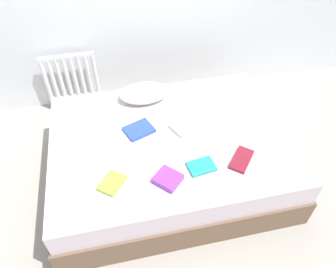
{
  "coord_description": "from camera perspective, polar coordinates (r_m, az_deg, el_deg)",
  "views": [
    {
      "loc": [
        -0.41,
        -1.83,
        2.38
      ],
      "look_at": [
        0.0,
        0.05,
        0.48
      ],
      "focal_mm": 34.07,
      "sensor_mm": 36.0,
      "label": 1
    }
  ],
  "objects": [
    {
      "name": "ground_plane",
      "position": [
        3.03,
        0.2,
        -7.12
      ],
      "size": [
        8.0,
        8.0,
        0.0
      ],
      "primitive_type": "plane",
      "color": "#9E998E"
    },
    {
      "name": "bed",
      "position": [
        2.84,
        0.22,
        -4.03
      ],
      "size": [
        2.0,
        1.5,
        0.5
      ],
      "color": "brown",
      "rests_on": "ground"
    },
    {
      "name": "radiator",
      "position": [
        3.64,
        -16.96,
        9.65
      ],
      "size": [
        0.57,
        0.04,
        0.54
      ],
      "color": "white",
      "rests_on": "ground"
    },
    {
      "name": "pillow",
      "position": [
        3.0,
        -4.33,
        7.33
      ],
      "size": [
        0.46,
        0.29,
        0.14
      ],
      "primitive_type": "ellipsoid",
      "color": "white",
      "rests_on": "bed"
    },
    {
      "name": "textbook_lime",
      "position": [
        2.36,
        -9.99,
        -8.65
      ],
      "size": [
        0.23,
        0.24,
        0.03
      ],
      "primitive_type": "cube",
      "rotation": [
        0.0,
        0.0,
        0.9
      ],
      "color": "#8CC638",
      "rests_on": "bed"
    },
    {
      "name": "textbook_white",
      "position": [
        2.72,
        2.72,
        1.31
      ],
      "size": [
        0.24,
        0.25,
        0.04
      ],
      "primitive_type": "cube",
      "rotation": [
        0.0,
        0.0,
        0.44
      ],
      "color": "white",
      "rests_on": "bed"
    },
    {
      "name": "textbook_purple",
      "position": [
        2.33,
        -0.02,
        -8.03
      ],
      "size": [
        0.24,
        0.24,
        0.05
      ],
      "primitive_type": "cube",
      "rotation": [
        0.0,
        0.0,
        -0.81
      ],
      "color": "purple",
      "rests_on": "bed"
    },
    {
      "name": "textbook_blue",
      "position": [
        2.7,
        -5.21,
        0.78
      ],
      "size": [
        0.28,
        0.26,
        0.03
      ],
      "primitive_type": "cube",
      "rotation": [
        0.0,
        0.0,
        0.37
      ],
      "color": "#2847B7",
      "rests_on": "bed"
    },
    {
      "name": "textbook_teal",
      "position": [
        2.44,
        5.99,
        -5.78
      ],
      "size": [
        0.22,
        0.17,
        0.02
      ],
      "primitive_type": "cube",
      "rotation": [
        0.0,
        0.0,
        0.13
      ],
      "color": "teal",
      "rests_on": "bed"
    },
    {
      "name": "textbook_maroon",
      "position": [
        2.53,
        13.02,
        -4.47
      ],
      "size": [
        0.26,
        0.27,
        0.03
      ],
      "primitive_type": "cube",
      "rotation": [
        0.0,
        0.0,
        0.86
      ],
      "color": "maroon",
      "rests_on": "bed"
    }
  ]
}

